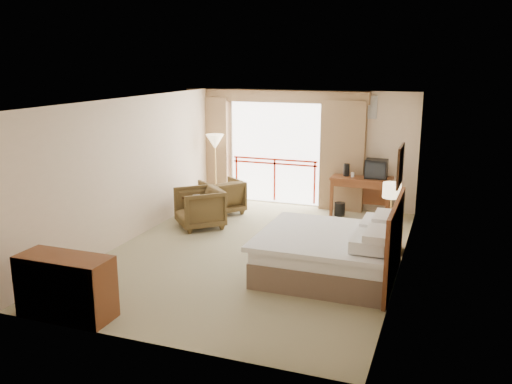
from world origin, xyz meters
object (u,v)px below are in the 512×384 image
at_px(desk, 362,185).
at_px(side_table, 193,203).
at_px(bed, 332,253).
at_px(armchair_near, 200,227).
at_px(armchair_far, 222,213).
at_px(wastebasket, 340,209).
at_px(floor_lamp, 215,144).
at_px(tv, 376,169).
at_px(nightstand, 389,233).
at_px(dresser, 66,287).
at_px(table_lamp, 392,191).

distance_m(desk, side_table, 3.73).
distance_m(bed, armchair_near, 3.51).
relative_size(armchair_far, armchair_near, 0.93).
bearing_deg(wastebasket, bed, -80.63).
bearing_deg(side_table, armchair_near, -46.24).
height_order(armchair_near, floor_lamp, floor_lamp).
height_order(wastebasket, side_table, side_table).
distance_m(tv, wastebasket, 1.19).
distance_m(desk, floor_lamp, 3.54).
xyz_separation_m(armchair_near, side_table, (-0.31, 0.32, 0.40)).
bearing_deg(nightstand, dresser, -136.01).
height_order(desk, armchair_near, desk).
height_order(table_lamp, desk, table_lamp).
xyz_separation_m(armchair_near, floor_lamp, (-0.49, 1.89, 1.43)).
bearing_deg(bed, tv, 87.46).
distance_m(desk, dresser, 6.97).
height_order(armchair_far, floor_lamp, floor_lamp).
distance_m(table_lamp, floor_lamp, 4.74).
bearing_deg(table_lamp, nightstand, -90.00).
height_order(side_table, dresser, dresser).
relative_size(nightstand, wastebasket, 2.20).
relative_size(side_table, floor_lamp, 0.35).
distance_m(table_lamp, dresser, 5.66).
bearing_deg(tv, bed, -89.12).
bearing_deg(dresser, floor_lamp, 97.44).
xyz_separation_m(armchair_far, side_table, (-0.31, -0.83, 0.40)).
bearing_deg(armchair_far, armchair_near, 38.07).
relative_size(tv, armchair_near, 0.51).
distance_m(armchair_near, dresser, 4.27).
height_order(nightstand, tv, tv).
height_order(nightstand, wastebasket, nightstand).
bearing_deg(floor_lamp, armchair_far, -56.25).
bearing_deg(dresser, armchair_near, 93.29).
xyz_separation_m(desk, side_table, (-3.27, -1.78, -0.27)).
distance_m(armchair_far, floor_lamp, 1.68).
bearing_deg(tv, nightstand, -71.81).
height_order(bed, floor_lamp, floor_lamp).
bearing_deg(nightstand, floor_lamp, 151.29).
relative_size(bed, wastebasket, 7.21).
bearing_deg(wastebasket, desk, 32.12).
bearing_deg(floor_lamp, nightstand, -24.62).
bearing_deg(wastebasket, tv, 15.65).
relative_size(wastebasket, floor_lamp, 0.18).
distance_m(wastebasket, side_table, 3.23).
relative_size(desk, armchair_near, 1.46).
bearing_deg(dresser, wastebasket, 70.15).
height_order(wastebasket, dresser, dresser).
xyz_separation_m(desk, armchair_near, (-2.96, -2.10, -0.67)).
relative_size(table_lamp, desk, 0.44).
relative_size(wastebasket, dresser, 0.23).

